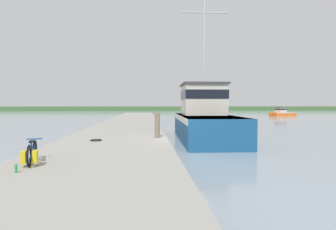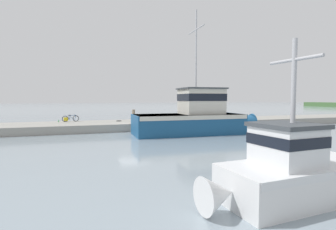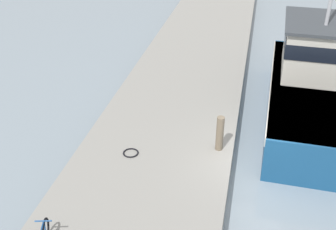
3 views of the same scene
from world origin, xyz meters
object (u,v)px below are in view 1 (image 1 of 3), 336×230
object	(u,v)px
mooring_post	(157,125)
water_bottle_on_curb	(16,169)
bicycle_touring	(31,154)
boat_white_moored	(282,113)
fishing_boat_main	(204,118)

from	to	relation	value
mooring_post	water_bottle_on_curb	bearing A→B (deg)	-119.93
bicycle_touring	mooring_post	bearing A→B (deg)	41.51
water_bottle_on_curb	boat_white_moored	bearing A→B (deg)	55.40
fishing_boat_main	bicycle_touring	distance (m)	12.59
fishing_boat_main	boat_white_moored	size ratio (longest dim) A/B	1.82
boat_white_moored	bicycle_touring	bearing A→B (deg)	131.23
boat_white_moored	water_bottle_on_curb	distance (m)	54.75
fishing_boat_main	mooring_post	world-z (taller)	fishing_boat_main
boat_white_moored	bicycle_touring	xyz separation A→B (m)	(-31.11, -44.12, 0.35)
bicycle_touring	water_bottle_on_curb	xyz separation A→B (m)	(0.02, -0.94, -0.20)
fishing_boat_main	mooring_post	bearing A→B (deg)	-125.26
fishing_boat_main	mooring_post	xyz separation A→B (m)	(-3.47, -4.55, -0.13)
boat_white_moored	water_bottle_on_curb	world-z (taller)	boat_white_moored
fishing_boat_main	boat_white_moored	distance (m)	41.41
mooring_post	boat_white_moored	bearing A→B (deg)	54.64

